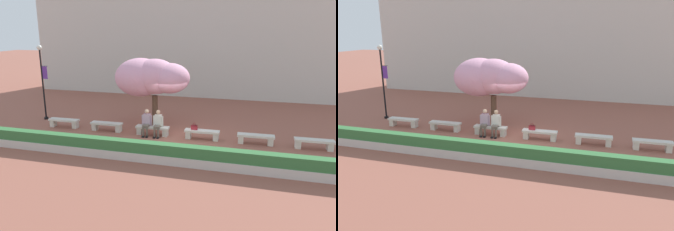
# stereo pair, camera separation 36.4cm
# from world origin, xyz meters

# --- Properties ---
(ground_plane) EXTENTS (100.00, 100.00, 0.00)m
(ground_plane) POSITION_xyz_m (0.00, 0.00, 0.00)
(ground_plane) COLOR #8E5142
(building_facade) EXTENTS (28.00, 4.00, 8.59)m
(building_facade) POSITION_xyz_m (0.00, 11.31, 4.29)
(building_facade) COLOR beige
(building_facade) RESTS_ON ground
(stone_bench_west_end) EXTENTS (1.66, 0.45, 0.45)m
(stone_bench_west_end) POSITION_xyz_m (-6.17, 0.00, 0.30)
(stone_bench_west_end) COLOR beige
(stone_bench_west_end) RESTS_ON ground
(stone_bench_near_west) EXTENTS (1.66, 0.45, 0.45)m
(stone_bench_near_west) POSITION_xyz_m (-3.70, 0.00, 0.30)
(stone_bench_near_west) COLOR beige
(stone_bench_near_west) RESTS_ON ground
(stone_bench_center) EXTENTS (1.66, 0.45, 0.45)m
(stone_bench_center) POSITION_xyz_m (-1.23, 0.00, 0.30)
(stone_bench_center) COLOR beige
(stone_bench_center) RESTS_ON ground
(stone_bench_near_east) EXTENTS (1.66, 0.45, 0.45)m
(stone_bench_near_east) POSITION_xyz_m (1.23, 0.00, 0.30)
(stone_bench_near_east) COLOR beige
(stone_bench_near_east) RESTS_ON ground
(stone_bench_east_end) EXTENTS (1.66, 0.45, 0.45)m
(stone_bench_east_end) POSITION_xyz_m (3.70, 0.00, 0.30)
(stone_bench_east_end) COLOR beige
(stone_bench_east_end) RESTS_ON ground
(stone_bench_far_east) EXTENTS (1.66, 0.45, 0.45)m
(stone_bench_far_east) POSITION_xyz_m (6.17, 0.00, 0.30)
(stone_bench_far_east) COLOR beige
(stone_bench_far_east) RESTS_ON ground
(person_seated_left) EXTENTS (0.51, 0.70, 1.29)m
(person_seated_left) POSITION_xyz_m (-1.52, -0.05, 0.70)
(person_seated_left) COLOR black
(person_seated_left) RESTS_ON ground
(person_seated_right) EXTENTS (0.51, 0.69, 1.29)m
(person_seated_right) POSITION_xyz_m (-0.94, -0.05, 0.70)
(person_seated_right) COLOR black
(person_seated_right) RESTS_ON ground
(handbag) EXTENTS (0.30, 0.15, 0.34)m
(handbag) POSITION_xyz_m (0.85, 0.01, 0.58)
(handbag) COLOR #A3232D
(handbag) RESTS_ON stone_bench_near_east
(cherry_tree_main) EXTENTS (4.00, 2.78, 3.61)m
(cherry_tree_main) POSITION_xyz_m (-1.75, 1.52, 2.63)
(cherry_tree_main) COLOR #513828
(cherry_tree_main) RESTS_ON ground
(lamp_post_with_banner) EXTENTS (0.54, 0.28, 4.22)m
(lamp_post_with_banner) POSITION_xyz_m (-8.07, 1.14, 2.53)
(lamp_post_with_banner) COLOR black
(lamp_post_with_banner) RESTS_ON ground
(planter_hedge_foreground) EXTENTS (18.21, 0.50, 0.80)m
(planter_hedge_foreground) POSITION_xyz_m (0.00, -3.15, 0.39)
(planter_hedge_foreground) COLOR beige
(planter_hedge_foreground) RESTS_ON ground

